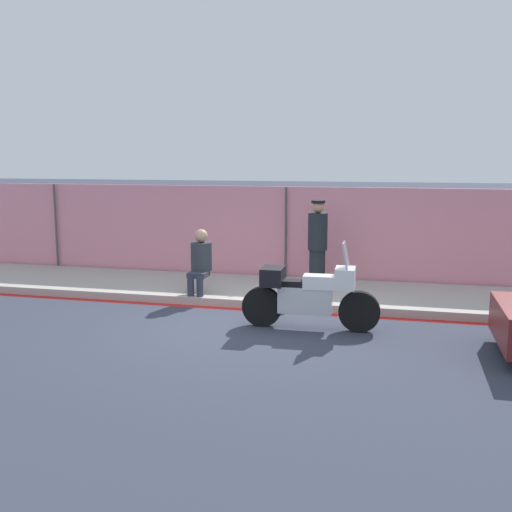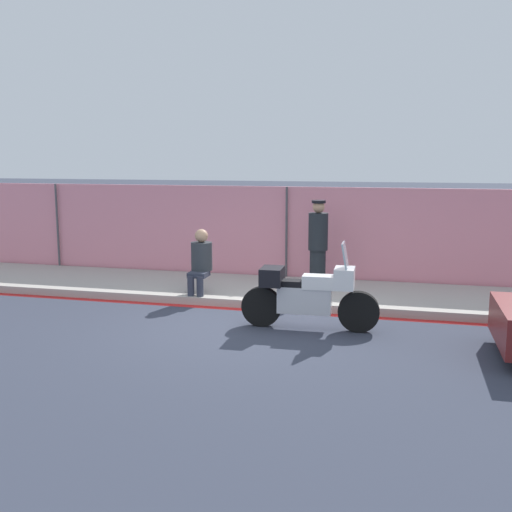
# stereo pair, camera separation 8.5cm
# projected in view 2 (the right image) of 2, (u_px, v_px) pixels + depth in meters

# --- Properties ---
(ground_plane) EXTENTS (120.00, 120.00, 0.00)m
(ground_plane) POSITION_uv_depth(u_px,v_px,m) (244.00, 327.00, 10.15)
(ground_plane) COLOR #333847
(sidewalk) EXTENTS (42.99, 2.46, 0.16)m
(sidewalk) POSITION_uv_depth(u_px,v_px,m) (275.00, 291.00, 12.45)
(sidewalk) COLOR #ADA89E
(sidewalk) RESTS_ON ground_plane
(curb_paint_stripe) EXTENTS (42.99, 0.18, 0.01)m
(curb_paint_stripe) POSITION_uv_depth(u_px,v_px,m) (260.00, 310.00, 11.20)
(curb_paint_stripe) COLOR red
(curb_paint_stripe) RESTS_ON ground_plane
(storefront_fence) EXTENTS (40.84, 0.17, 2.19)m
(storefront_fence) POSITION_uv_depth(u_px,v_px,m) (287.00, 235.00, 13.55)
(storefront_fence) COLOR pink
(storefront_fence) RESTS_ON ground_plane
(motorcycle) EXTENTS (2.31, 0.54, 1.48)m
(motorcycle) POSITION_uv_depth(u_px,v_px,m) (308.00, 294.00, 9.93)
(motorcycle) COLOR black
(motorcycle) RESTS_ON ground_plane
(officer_standing) EXTENTS (0.40, 0.40, 1.81)m
(officer_standing) POSITION_uv_depth(u_px,v_px,m) (318.00, 243.00, 12.42)
(officer_standing) COLOR #1E2328
(officer_standing) RESTS_ON sidewalk
(person_seated_on_curb) EXTENTS (0.42, 0.68, 1.27)m
(person_seated_on_curb) POSITION_uv_depth(u_px,v_px,m) (201.00, 258.00, 11.90)
(person_seated_on_curb) COLOR #2D3342
(person_seated_on_curb) RESTS_ON sidewalk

